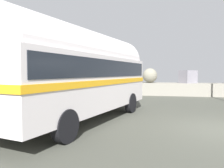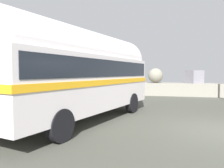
% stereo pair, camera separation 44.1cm
% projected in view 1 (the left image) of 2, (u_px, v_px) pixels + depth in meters
% --- Properties ---
extents(breakwater, '(31.36, 2.18, 2.39)m').
position_uv_depth(breakwater, '(186.00, 87.00, 18.96)').
color(breakwater, gray).
rests_on(breakwater, ground).
extents(vintage_coach, '(4.34, 8.91, 3.70)m').
position_uv_depth(vintage_coach, '(83.00, 71.00, 8.86)').
color(vintage_coach, black).
rests_on(vintage_coach, ground).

